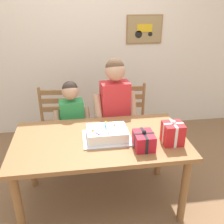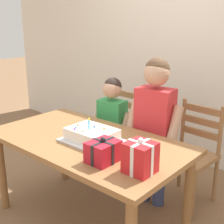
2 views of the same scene
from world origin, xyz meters
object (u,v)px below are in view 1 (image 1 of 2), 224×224
Objects in this scene: child_younger at (72,119)px; child_older at (115,105)px; chair_right at (130,121)px; birthday_cake at (107,134)px; gift_box_beside_cake at (173,133)px; chair_left at (56,126)px; gift_box_red_large at (144,140)px; dining_table at (100,147)px.

child_older is at bearing -0.06° from child_younger.
chair_right is at bearing 47.25° from child_older.
gift_box_beside_cake reaches higher than birthday_cake.
chair_right is at bearing 64.71° from birthday_cake.
birthday_cake is 1.05m from chair_left.
birthday_cake is 0.35m from gift_box_red_large.
chair_left is at bearing 159.90° from child_older.
child_older is at bearing 117.61° from gift_box_beside_cake.
child_older reaches higher than chair_left.
birthday_cake is at bearing -115.29° from chair_right.
chair_left is (-0.53, 0.85, -0.33)m from birthday_cake.
chair_left reaches higher than gift_box_red_large.
child_younger is at bearing 127.65° from gift_box_red_large.
chair_left is 0.93m from chair_right.
child_older is 1.21× the size of child_younger.
gift_box_beside_cake is at bearing -40.58° from child_younger.
child_older is (0.17, 0.60, 0.02)m from birthday_cake.
chair_right is 0.49m from child_older.
child_older is at bearing -132.75° from chair_right.
birthday_cake is at bearing 164.59° from gift_box_beside_cake.
gift_box_red_large is 0.27m from gift_box_beside_cake.
gift_box_red_large is 1.10m from chair_right.
chair_right is (0.93, 0.00, 0.00)m from chair_left.
chair_left is 0.82m from child_older.
child_younger reaches higher than dining_table.
gift_box_beside_cake is at bearing -42.76° from chair_left.
gift_box_red_large is 0.80m from child_older.
birthday_cake is 0.69m from child_younger.
gift_box_beside_cake is 1.17m from child_younger.
birthday_cake is 1.94× the size of gift_box_beside_cake.
dining_table is 1.72× the size of chair_right.
child_older reaches higher than dining_table.
child_younger is (-0.32, 0.60, -0.12)m from birthday_cake.
child_older is at bearing 68.42° from dining_table.
birthday_cake is 1.00m from chair_right.
child_older is at bearing 74.35° from birthday_cake.
chair_left is 0.83× the size of child_younger.
chair_left reaches higher than dining_table.
child_younger reaches higher than gift_box_red_large.
chair_left is (-0.46, 0.84, -0.18)m from dining_table.
gift_box_red_large is 0.92× the size of gift_box_beside_cake.
chair_right is at bearing 0.00° from chair_left.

